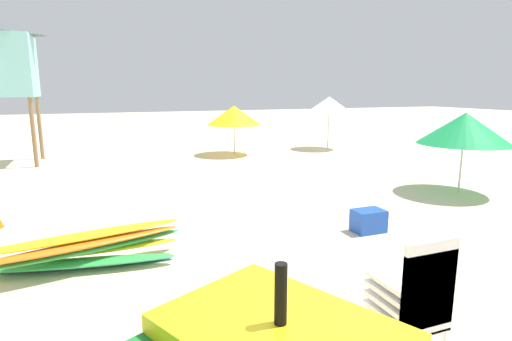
% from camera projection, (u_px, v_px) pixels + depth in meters
% --- Properties ---
extents(stacked_plastic_chairs, '(0.48, 0.48, 1.20)m').
position_uv_depth(stacked_plastic_chairs, '(416.00, 296.00, 3.17)').
color(stacked_plastic_chairs, white).
rests_on(stacked_plastic_chairs, ground).
extents(surfboard_pile, '(2.66, 0.89, 0.48)m').
position_uv_depth(surfboard_pile, '(83.00, 251.00, 5.23)').
color(surfboard_pile, '#268CCC').
rests_on(surfboard_pile, ground).
extents(beach_umbrella_left, '(1.67, 1.67, 2.00)m').
position_uv_depth(beach_umbrella_left, '(329.00, 104.00, 15.54)').
color(beach_umbrella_left, beige).
rests_on(beach_umbrella_left, ground).
extents(beach_umbrella_mid, '(1.90, 1.90, 1.71)m').
position_uv_depth(beach_umbrella_mid, '(234.00, 115.00, 14.18)').
color(beach_umbrella_mid, beige).
rests_on(beach_umbrella_mid, ground).
extents(beach_umbrella_far, '(1.96, 1.96, 1.78)m').
position_uv_depth(beach_umbrella_far, '(465.00, 128.00, 8.87)').
color(beach_umbrella_far, beige).
rests_on(beach_umbrella_far, ground).
extents(traffic_cone_near, '(0.36, 0.36, 0.51)m').
position_uv_depth(traffic_cone_near, '(179.00, 324.00, 3.58)').
color(traffic_cone_near, orange).
rests_on(traffic_cone_near, ground).
extents(cooler_box, '(0.50, 0.35, 0.36)m').
position_uv_depth(cooler_box, '(368.00, 221.00, 6.62)').
color(cooler_box, blue).
rests_on(cooler_box, ground).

